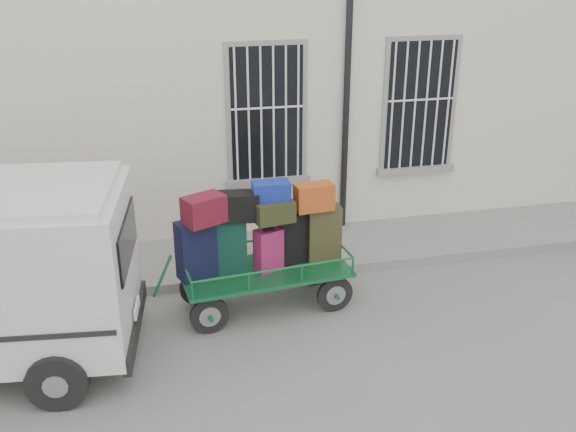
% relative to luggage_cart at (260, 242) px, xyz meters
% --- Properties ---
extents(ground, '(80.00, 80.00, 0.00)m').
position_rel_luggage_cart_xyz_m(ground, '(0.96, -0.68, -1.02)').
color(ground, slate).
rests_on(ground, ground).
extents(building, '(24.00, 5.15, 6.00)m').
position_rel_luggage_cart_xyz_m(building, '(0.96, 4.81, 1.98)').
color(building, beige).
rests_on(building, ground).
extents(sidewalk, '(24.00, 1.70, 0.15)m').
position_rel_luggage_cart_xyz_m(sidewalk, '(0.96, 1.52, -0.95)').
color(sidewalk, gray).
rests_on(sidewalk, ground).
extents(luggage_cart, '(2.79, 1.28, 1.90)m').
position_rel_luggage_cart_xyz_m(luggage_cart, '(0.00, 0.00, 0.00)').
color(luggage_cart, black).
rests_on(luggage_cart, ground).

